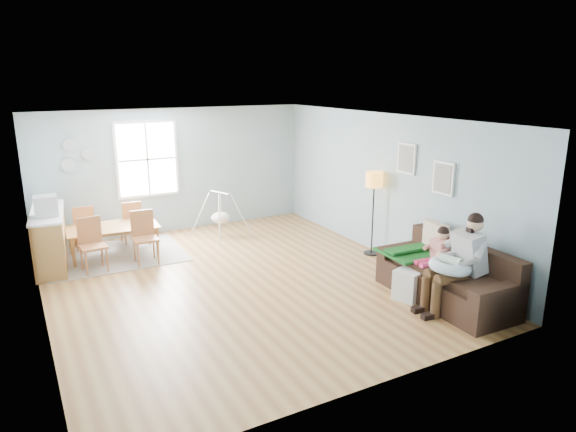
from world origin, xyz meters
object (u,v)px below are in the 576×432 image
chair_nw (84,225)px  baby_swing (221,217)px  toddler (437,250)px  monitor (46,206)px  father (459,260)px  counter (50,238)px  chair_ne (131,220)px  floor_lamp (374,186)px  storage_cube (409,284)px  chair_se (144,233)px  sofa (448,280)px  dining_table (114,241)px  chair_sw (91,241)px

chair_nw → baby_swing: (2.69, -0.45, -0.08)m
toddler → monitor: size_ratio=2.29×
father → counter: 7.03m
chair_ne → baby_swing: bearing=-13.4°
floor_lamp → counter: size_ratio=0.86×
storage_cube → chair_se: size_ratio=0.53×
sofa → counter: (-5.21, 4.55, 0.20)m
sofa → chair_ne: chair_ne is taller
sofa → counter: counter is taller
dining_table → counter: bearing=-177.1°
father → chair_ne: bearing=122.5°
toddler → chair_se: toddler is taller
sofa → storage_cube: sofa is taller
chair_sw → sofa: bearing=-40.7°
dining_table → monitor: (-1.12, -0.35, 0.91)m
chair_nw → counter: bearing=-136.5°
father → monitor: (-5.09, 4.51, 0.43)m
father → floor_lamp: floor_lamp is taller
chair_sw → floor_lamp: bearing=-19.1°
chair_nw → monitor: bearing=-125.0°
sofa → dining_table: size_ratio=1.35×
floor_lamp → counter: (-5.50, 2.29, -0.82)m
father → monitor: 6.82m
father → chair_sw: (-4.44, 4.26, -0.23)m
monitor → baby_swing: (3.38, 0.53, -0.77)m
sofa → monitor: monitor is taller
chair_sw → toddler: bearing=-39.6°
father → floor_lamp: 2.67m
floor_lamp → chair_sw: floor_lamp is taller
storage_cube → baby_swing: baby_swing is taller
toddler → floor_lamp: floor_lamp is taller
chair_se → chair_nw: chair_se is taller
chair_nw → monitor: size_ratio=2.35×
chair_nw → storage_cube: bearing=-50.3°
dining_table → counter: 1.12m
storage_cube → baby_swing: (-1.36, 4.44, 0.20)m
floor_lamp → baby_swing: bearing=130.9°
chair_ne → counter: bearing=-158.8°
floor_lamp → storage_cube: size_ratio=3.14×
counter → chair_se: bearing=-22.2°
chair_se → baby_swing: (1.82, 0.81, -0.12)m
storage_cube → chair_ne: chair_ne is taller
chair_sw → baby_swing: bearing=16.2°
toddler → baby_swing: size_ratio=0.72×
counter → baby_swing: bearing=3.2°
toddler → storage_cube: bearing=167.7°
counter → sofa: bearing=-41.1°
sofa → floor_lamp: floor_lamp is taller
baby_swing → father: bearing=-71.3°
toddler → monitor: 6.54m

